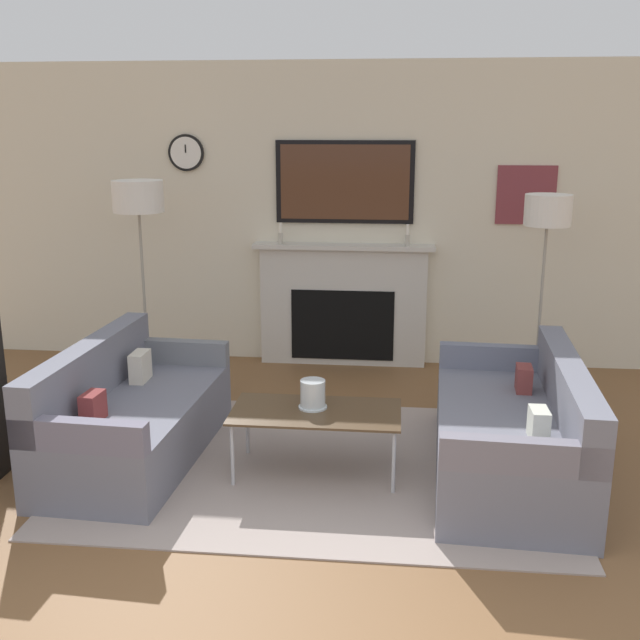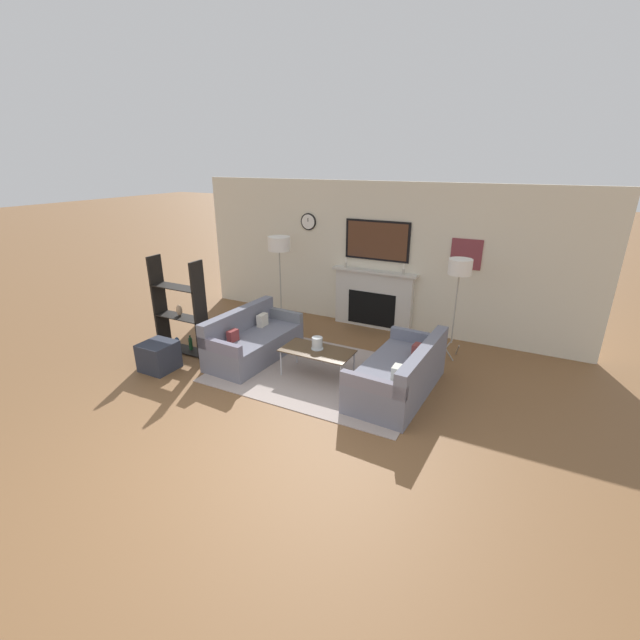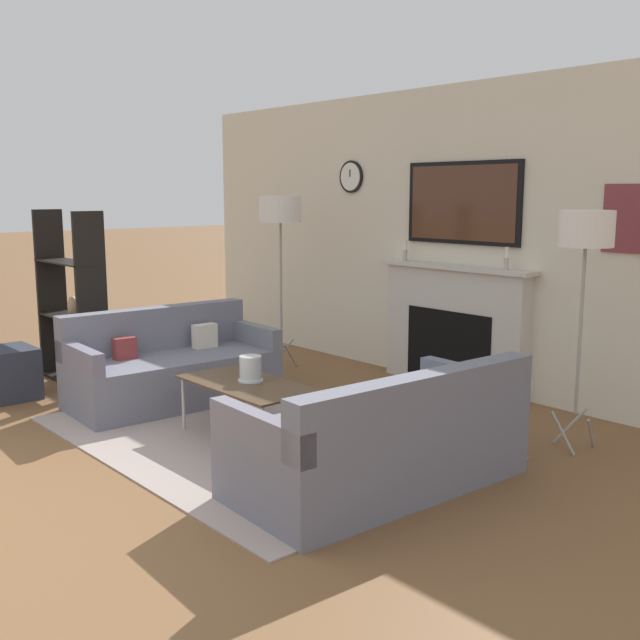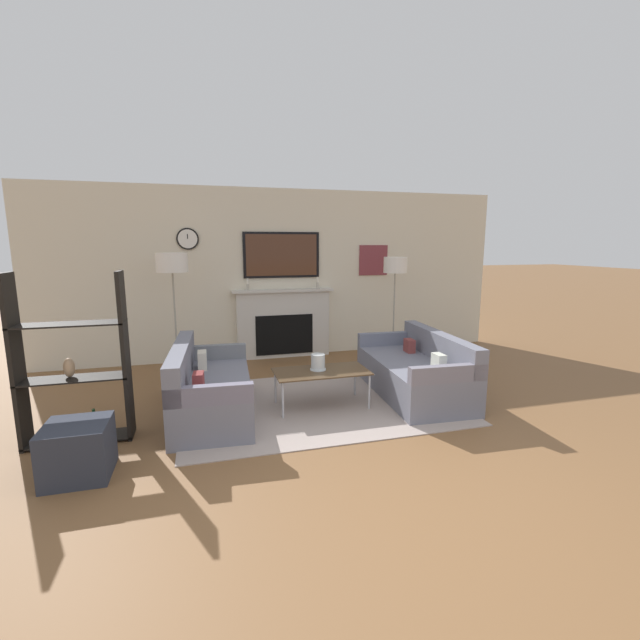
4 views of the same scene
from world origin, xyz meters
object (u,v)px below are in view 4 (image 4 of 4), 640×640
(couch_left, at_px, (208,390))
(hurricane_candle, at_px, (318,363))
(coffee_table, at_px, (321,373))
(shelf_unit, at_px, (73,368))
(floor_lamp_right, at_px, (395,267))
(couch_right, at_px, (416,372))
(ottoman, at_px, (78,450))
(floor_lamp_left, at_px, (172,264))

(couch_left, bearing_deg, hurricane_candle, -2.48)
(coffee_table, bearing_deg, hurricane_candle, 119.45)
(shelf_unit, bearing_deg, floor_lamp_right, 24.28)
(floor_lamp_right, bearing_deg, hurricane_candle, -136.93)
(couch_right, xyz_separation_m, floor_lamp_right, (0.39, 1.50, 1.21))
(couch_left, height_order, ottoman, couch_left)
(coffee_table, bearing_deg, shelf_unit, -174.49)
(coffee_table, bearing_deg, floor_lamp_right, 44.43)
(ottoman, bearing_deg, hurricane_candle, 23.41)
(coffee_table, distance_m, shelf_unit, 2.46)
(couch_right, bearing_deg, shelf_unit, -174.85)
(couch_left, distance_m, hurricane_candle, 1.24)
(coffee_table, height_order, shelf_unit, shelf_unit)
(floor_lamp_right, height_order, ottoman, floor_lamp_right)
(couch_left, distance_m, ottoman, 1.45)
(floor_lamp_left, bearing_deg, floor_lamp_right, 0.00)
(hurricane_candle, height_order, ottoman, hurricane_candle)
(hurricane_candle, bearing_deg, shelf_unit, -173.28)
(couch_left, relative_size, ottoman, 3.60)
(hurricane_candle, xyz_separation_m, floor_lamp_right, (1.66, 1.55, 0.98))
(hurricane_candle, distance_m, ottoman, 2.46)
(hurricane_candle, bearing_deg, floor_lamp_left, 136.04)
(coffee_table, distance_m, floor_lamp_right, 2.53)
(coffee_table, height_order, hurricane_candle, hurricane_candle)
(ottoman, bearing_deg, shelf_unit, 103.35)
(couch_right, xyz_separation_m, floor_lamp_left, (-2.87, 1.50, 1.29))
(couch_left, height_order, hurricane_candle, couch_left)
(couch_right, bearing_deg, floor_lamp_right, 75.30)
(coffee_table, distance_m, floor_lamp_left, 2.57)
(couch_left, height_order, floor_lamp_right, floor_lamp_right)
(hurricane_candle, bearing_deg, couch_right, 2.14)
(couch_left, distance_m, coffee_table, 1.25)
(hurricane_candle, relative_size, shelf_unit, 0.11)
(shelf_unit, distance_m, ottoman, 0.86)
(couch_left, xyz_separation_m, floor_lamp_right, (2.87, 1.50, 1.21))
(ottoman, bearing_deg, floor_lamp_right, 32.87)
(coffee_table, relative_size, floor_lamp_right, 0.64)
(coffee_table, bearing_deg, floor_lamp_left, 135.65)
(couch_left, xyz_separation_m, hurricane_candle, (1.22, -0.05, 0.23))
(floor_lamp_right, bearing_deg, couch_right, -104.70)
(floor_lamp_right, bearing_deg, couch_left, -152.49)
(floor_lamp_right, distance_m, ottoman, 4.81)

